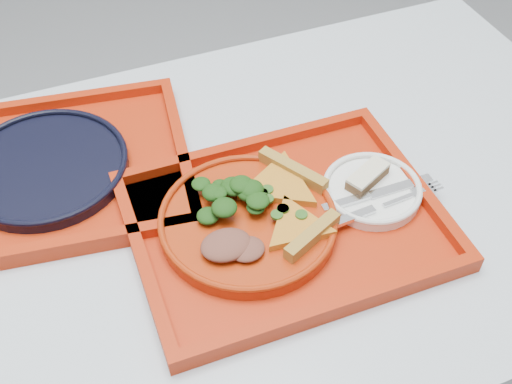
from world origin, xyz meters
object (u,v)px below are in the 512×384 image
at_px(tray_main, 285,224).
at_px(tray_far, 48,174).
at_px(dessert_bar, 368,176).
at_px(dinner_plate, 248,223).
at_px(navy_plate, 46,168).

xyz_separation_m(tray_main, tray_far, (-0.31, 0.24, 0.00)).
relative_size(tray_far, dessert_bar, 5.59).
distance_m(tray_main, tray_far, 0.39).
distance_m(tray_main, dessert_bar, 0.15).
xyz_separation_m(dinner_plate, navy_plate, (-0.26, 0.23, -0.00)).
bearing_deg(dinner_plate, tray_far, 138.59).
height_order(dinner_plate, dessert_bar, dessert_bar).
xyz_separation_m(tray_far, navy_plate, (0.00, 0.00, 0.01)).
bearing_deg(dinner_plate, tray_main, -10.30).
bearing_deg(tray_main, tray_far, 143.76).
bearing_deg(dinner_plate, navy_plate, 138.59).
height_order(tray_main, tray_far, same).
xyz_separation_m(navy_plate, dessert_bar, (0.46, -0.22, 0.02)).
relative_size(tray_far, navy_plate, 1.73).
height_order(tray_far, navy_plate, navy_plate).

